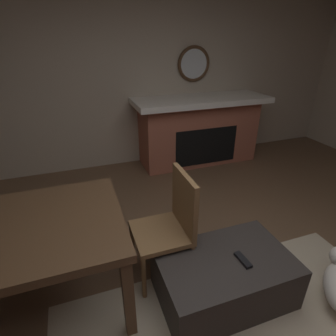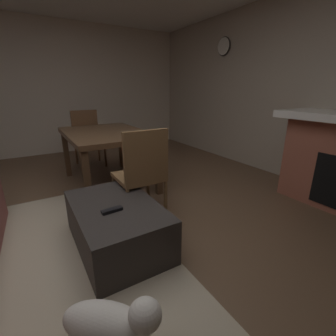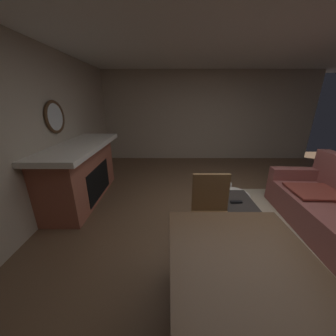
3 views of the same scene
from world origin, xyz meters
name	(u,v)px [view 3 (image 3 of 3)]	position (x,y,z in m)	size (l,w,h in m)	color
floor	(246,233)	(0.00, 0.00, 0.00)	(8.74, 8.74, 0.00)	brown
ceiling	(284,11)	(0.00, 0.00, 2.52)	(8.74, 8.74, 0.00)	white
wall_back_fireplace_side	(4,143)	(0.00, -3.00, 1.26)	(7.68, 0.12, 2.52)	#B7A893
wall_left	(205,117)	(-3.64, 0.00, 1.26)	(0.12, 6.39, 2.52)	#B7A893
area_rug	(279,230)	(-0.06, 0.48, 0.01)	(2.60, 2.00, 0.01)	tan
fireplace	(82,172)	(-0.98, -2.62, 0.53)	(2.04, 0.76, 1.04)	#9E5642
round_wall_mirror	(55,117)	(-0.98, -2.91, 1.48)	(0.52, 0.05, 0.52)	#4C331E
ottoman_coffee_table	(233,219)	(-0.06, -0.19, 0.19)	(0.99, 0.63, 0.38)	#2D2826
tv_remote	(236,202)	(-0.16, -0.13, 0.40)	(0.05, 0.16, 0.02)	black
dining_table	(252,289)	(1.33, -0.57, 0.66)	(1.42, 0.99, 0.74)	#513823
dining_chair_west	(211,209)	(0.23, -0.57, 0.52)	(0.44, 0.44, 0.93)	brown
small_dog	(236,192)	(-0.88, 0.13, 0.18)	(0.48, 0.48, 0.30)	silver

